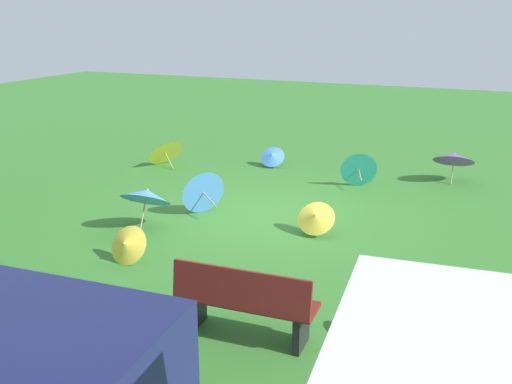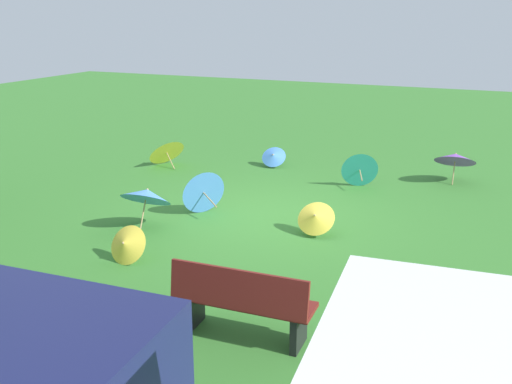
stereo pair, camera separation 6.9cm
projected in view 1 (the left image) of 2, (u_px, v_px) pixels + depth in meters
ground at (267, 215)px, 10.62m from camera, size 40.00×40.00×0.00m
park_bench at (245, 302)px, 6.49m from camera, size 1.62×0.54×0.90m
parasol_yellow_1 at (316, 217)px, 9.60m from camera, size 0.63×0.59×0.58m
parasol_yellow_2 at (391, 321)px, 6.31m from camera, size 0.86×0.82×0.63m
parasol_blue_0 at (201, 191)px, 10.65m from camera, size 0.88×0.87×0.84m
parasol_blue_1 at (146, 195)px, 9.85m from camera, size 0.95×0.93×0.88m
parasol_yellow_3 at (164, 150)px, 13.87m from camera, size 1.05×1.11×0.75m
parasol_purple_1 at (454, 157)px, 12.58m from camera, size 0.91×0.90×0.81m
parasol_yellow_4 at (126, 244)px, 8.56m from camera, size 0.63×0.61×0.58m
parasol_blue_2 at (272, 156)px, 13.82m from camera, size 0.63×0.56×0.50m
parasol_teal_0 at (358, 169)px, 12.27m from camera, size 0.83×0.72×0.77m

